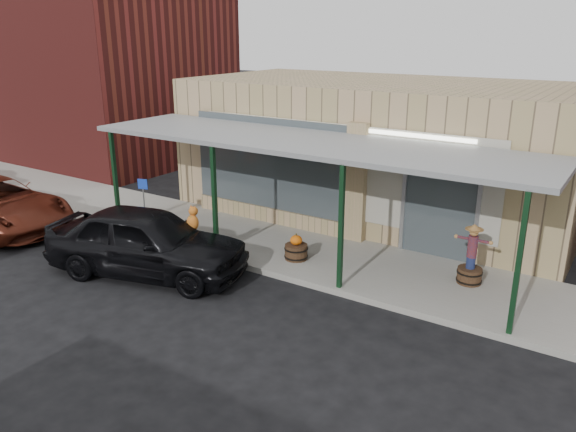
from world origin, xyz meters
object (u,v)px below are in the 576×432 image
Objects in this scene: barrel_pumpkin at (296,250)px; handicap_sign at (144,196)px; barrel_scarecrow at (471,263)px; parked_sedan at (147,242)px.

handicap_sign reaches higher than barrel_pumpkin.
barrel_scarecrow is 4.22m from barrel_pumpkin.
handicap_sign is at bearing -176.52° from barrel_pumpkin.
barrel_pumpkin is 0.50× the size of handicap_sign.
barrel_pumpkin is at bearing -16.28° from handicap_sign.
handicap_sign reaches higher than barrel_scarecrow.
barrel_scarecrow is 2.00× the size of barrel_pumpkin.
parked_sedan is at bearing -61.74° from handicap_sign.
handicap_sign is at bearing -163.89° from barrel_scarecrow.
barrel_scarecrow is 9.29m from handicap_sign.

